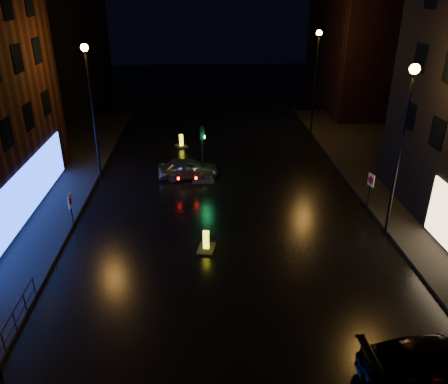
{
  "coord_description": "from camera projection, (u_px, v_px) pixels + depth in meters",
  "views": [
    {
      "loc": [
        -1.26,
        -12.37,
        11.29
      ],
      "look_at": [
        -0.28,
        5.61,
        2.8
      ],
      "focal_mm": 35.0,
      "sensor_mm": 36.0,
      "label": 1
    }
  ],
  "objects": [
    {
      "name": "building_far_right",
      "position": [
        364.0,
        46.0,
        43.13
      ],
      "size": [
        8.0,
        14.0,
        12.0
      ],
      "primitive_type": "cube",
      "color": "black",
      "rests_on": "ground"
    },
    {
      "name": "building_far_left",
      "position": [
        52.0,
        34.0,
        43.9
      ],
      "size": [
        8.0,
        16.0,
        14.0
      ],
      "primitive_type": "cube",
      "color": "black",
      "rests_on": "ground"
    },
    {
      "name": "ground",
      "position": [
        240.0,
        325.0,
        16.05
      ],
      "size": [
        120.0,
        120.0,
        0.0
      ],
      "primitive_type": "plane",
      "color": "black",
      "rests_on": "ground"
    },
    {
      "name": "street_lamp_lfar",
      "position": [
        90.0,
        93.0,
        25.94
      ],
      "size": [
        0.44,
        0.44,
        8.37
      ],
      "color": "black",
      "rests_on": "ground"
    },
    {
      "name": "road_sign_right",
      "position": [
        371.0,
        183.0,
        23.73
      ],
      "size": [
        0.18,
        0.51,
        2.15
      ],
      "rotation": [
        0.0,
        0.0,
        3.39
      ],
      "color": "black",
      "rests_on": "ground"
    },
    {
      "name": "guard_railing",
      "position": [
        2.0,
        339.0,
        14.44
      ],
      "size": [
        0.05,
        6.04,
        1.0
      ],
      "color": "black",
      "rests_on": "ground"
    },
    {
      "name": "bollard_far",
      "position": [
        181.0,
        144.0,
        33.88
      ],
      "size": [
        1.12,
        1.33,
        0.99
      ],
      "rotation": [
        0.0,
        0.0,
        0.38
      ],
      "color": "black",
      "rests_on": "ground"
    },
    {
      "name": "traffic_signal",
      "position": [
        203.0,
        169.0,
        28.42
      ],
      "size": [
        1.4,
        2.4,
        3.45
      ],
      "color": "black",
      "rests_on": "ground"
    },
    {
      "name": "street_lamp_rnear",
      "position": [
        404.0,
        128.0,
        19.48
      ],
      "size": [
        0.44,
        0.44,
        8.37
      ],
      "color": "black",
      "rests_on": "ground"
    },
    {
      "name": "street_lamp_rfar",
      "position": [
        316.0,
        68.0,
        33.93
      ],
      "size": [
        0.44,
        0.44,
        8.37
      ],
      "color": "black",
      "rests_on": "ground"
    },
    {
      "name": "road_sign_left",
      "position": [
        70.0,
        204.0,
        21.53
      ],
      "size": [
        0.07,
        0.5,
        2.08
      ],
      "rotation": [
        0.0,
        0.0,
        0.03
      ],
      "color": "black",
      "rests_on": "ground"
    },
    {
      "name": "bollard_near",
      "position": [
        206.0,
        246.0,
        20.59
      ],
      "size": [
        0.98,
        1.28,
        1.01
      ],
      "rotation": [
        0.0,
        0.0,
        -0.2
      ],
      "color": "black",
      "rests_on": "ground"
    },
    {
      "name": "silver_hatchback",
      "position": [
        188.0,
        168.0,
        28.22
      ],
      "size": [
        3.98,
        1.9,
        1.31
      ],
      "primitive_type": "imported",
      "rotation": [
        0.0,
        0.0,
        1.66
      ],
      "color": "#999AA0",
      "rests_on": "ground"
    },
    {
      "name": "dark_sedan",
      "position": [
        438.0,
        364.0,
        13.5
      ],
      "size": [
        4.98,
        2.21,
        1.42
      ],
      "primitive_type": "imported",
      "rotation": [
        0.0,
        0.0,
        1.62
      ],
      "color": "black",
      "rests_on": "ground"
    }
  ]
}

